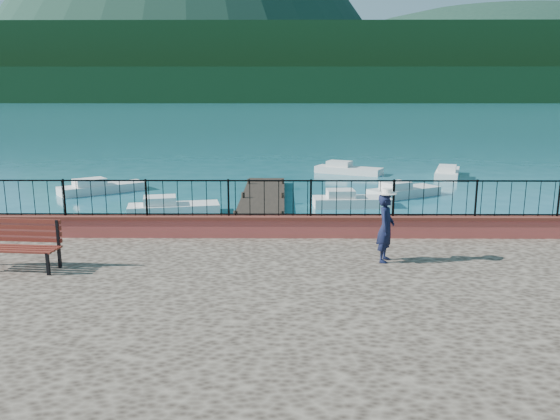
{
  "coord_description": "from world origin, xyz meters",
  "views": [
    {
      "loc": [
        -1.02,
        -10.58,
        5.0
      ],
      "look_at": [
        -1.11,
        2.0,
        2.3
      ],
      "focal_mm": 35.0,
      "sensor_mm": 36.0,
      "label": 1
    }
  ],
  "objects_px": {
    "park_bench": "(15,255)",
    "person": "(386,228)",
    "boat_1": "(352,198)",
    "boat_5": "(448,170)",
    "boat_2": "(404,188)",
    "boat_0": "(174,205)",
    "boat_3": "(102,185)",
    "boat_4": "(349,167)"
  },
  "relations": [
    {
      "from": "boat_1",
      "to": "park_bench",
      "type": "bearing_deg",
      "value": -128.34
    },
    {
      "from": "boat_4",
      "to": "boat_5",
      "type": "xyz_separation_m",
      "value": [
        5.87,
        -1.33,
        0.0
      ]
    },
    {
      "from": "boat_1",
      "to": "boat_0",
      "type": "bearing_deg",
      "value": -171.39
    },
    {
      "from": "boat_0",
      "to": "boat_4",
      "type": "relative_size",
      "value": 0.9
    },
    {
      "from": "park_bench",
      "to": "boat_1",
      "type": "relative_size",
      "value": 0.58
    },
    {
      "from": "boat_0",
      "to": "boat_1",
      "type": "bearing_deg",
      "value": -0.13
    },
    {
      "from": "boat_0",
      "to": "boat_4",
      "type": "xyz_separation_m",
      "value": [
        8.75,
        11.86,
        0.0
      ]
    },
    {
      "from": "boat_0",
      "to": "boat_1",
      "type": "xyz_separation_m",
      "value": [
        7.71,
        1.6,
        0.0
      ]
    },
    {
      "from": "person",
      "to": "boat_0",
      "type": "height_order",
      "value": "person"
    },
    {
      "from": "boat_3",
      "to": "boat_5",
      "type": "xyz_separation_m",
      "value": [
        19.3,
        5.47,
        0.0
      ]
    },
    {
      "from": "park_bench",
      "to": "boat_2",
      "type": "bearing_deg",
      "value": 57.4
    },
    {
      "from": "park_bench",
      "to": "person",
      "type": "relative_size",
      "value": 1.27
    },
    {
      "from": "boat_3",
      "to": "boat_2",
      "type": "bearing_deg",
      "value": -40.86
    },
    {
      "from": "boat_2",
      "to": "boat_5",
      "type": "relative_size",
      "value": 0.92
    },
    {
      "from": "person",
      "to": "boat_5",
      "type": "relative_size",
      "value": 0.39
    },
    {
      "from": "park_bench",
      "to": "person",
      "type": "bearing_deg",
      "value": 10.05
    },
    {
      "from": "park_bench",
      "to": "boat_4",
      "type": "relative_size",
      "value": 0.48
    },
    {
      "from": "boat_0",
      "to": "boat_2",
      "type": "height_order",
      "value": "same"
    },
    {
      "from": "person",
      "to": "boat_4",
      "type": "height_order",
      "value": "person"
    },
    {
      "from": "park_bench",
      "to": "person",
      "type": "xyz_separation_m",
      "value": [
        8.21,
        0.67,
        0.47
      ]
    },
    {
      "from": "boat_4",
      "to": "boat_0",
      "type": "bearing_deg",
      "value": -100.07
    },
    {
      "from": "boat_0",
      "to": "boat_2",
      "type": "xyz_separation_m",
      "value": [
        10.59,
        4.08,
        0.0
      ]
    },
    {
      "from": "boat_1",
      "to": "boat_2",
      "type": "xyz_separation_m",
      "value": [
        2.88,
        2.48,
        0.0
      ]
    },
    {
      "from": "boat_1",
      "to": "boat_4",
      "type": "bearing_deg",
      "value": 81.11
    },
    {
      "from": "boat_1",
      "to": "person",
      "type": "bearing_deg",
      "value": -96.6
    },
    {
      "from": "boat_3",
      "to": "boat_1",
      "type": "bearing_deg",
      "value": -52.8
    },
    {
      "from": "boat_2",
      "to": "person",
      "type": "bearing_deg",
      "value": -134.55
    },
    {
      "from": "boat_2",
      "to": "boat_4",
      "type": "relative_size",
      "value": 0.89
    },
    {
      "from": "person",
      "to": "boat_1",
      "type": "xyz_separation_m",
      "value": [
        0.73,
        12.0,
        -1.59
      ]
    },
    {
      "from": "boat_5",
      "to": "boat_2",
      "type": "bearing_deg",
      "value": 166.98
    },
    {
      "from": "boat_2",
      "to": "boat_4",
      "type": "height_order",
      "value": "same"
    },
    {
      "from": "boat_5",
      "to": "boat_1",
      "type": "bearing_deg",
      "value": 161.23
    },
    {
      "from": "boat_3",
      "to": "boat_5",
      "type": "bearing_deg",
      "value": -21.37
    },
    {
      "from": "boat_1",
      "to": "boat_5",
      "type": "bearing_deg",
      "value": 49.18
    },
    {
      "from": "boat_0",
      "to": "boat_2",
      "type": "distance_m",
      "value": 11.35
    },
    {
      "from": "park_bench",
      "to": "boat_5",
      "type": "bearing_deg",
      "value": 59.11
    },
    {
      "from": "boat_3",
      "to": "boat_4",
      "type": "xyz_separation_m",
      "value": [
        13.43,
        6.8,
        0.0
      ]
    },
    {
      "from": "boat_0",
      "to": "boat_4",
      "type": "distance_m",
      "value": 14.74
    },
    {
      "from": "boat_2",
      "to": "boat_3",
      "type": "xyz_separation_m",
      "value": [
        -15.27,
        0.98,
        0.0
      ]
    },
    {
      "from": "boat_3",
      "to": "boat_5",
      "type": "height_order",
      "value": "same"
    },
    {
      "from": "boat_2",
      "to": "boat_4",
      "type": "bearing_deg",
      "value": 72.8
    },
    {
      "from": "boat_4",
      "to": "boat_1",
      "type": "bearing_deg",
      "value": -69.42
    }
  ]
}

